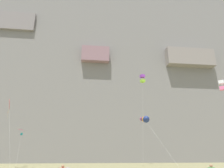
{
  "coord_description": "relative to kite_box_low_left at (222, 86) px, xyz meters",
  "views": [
    {
      "loc": [
        -1.5,
        -8.73,
        2.27
      ],
      "look_at": [
        1.82,
        20.2,
        12.23
      ],
      "focal_mm": 33.07,
      "sensor_mm": 36.0,
      "label": 1
    }
  ],
  "objects": [
    {
      "name": "cliff_face",
      "position": [
        -15.23,
        51.34,
        22.16
      ],
      "size": [
        180.0,
        30.45,
        65.44
      ],
      "color": "slate",
      "rests_on": "ground"
    },
    {
      "name": "kite_box_low_left",
      "position": [
        0.0,
        0.0,
        0.0
      ],
      "size": [
        1.15,
        3.92,
        11.23
      ],
      "color": "white",
      "rests_on": "ground"
    },
    {
      "name": "kite_diamond_mid_center",
      "position": [
        -30.96,
        15.06,
        -0.08
      ],
      "size": [
        2.97,
        3.56,
        11.75
      ],
      "color": "red",
      "rests_on": "ground"
    },
    {
      "name": "kite_windsock_far_left",
      "position": [
        -9.68,
        2.39,
        -4.07
      ],
      "size": [
        3.29,
        7.46,
        7.2
      ],
      "color": "navy",
      "rests_on": "ground"
    },
    {
      "name": "kite_box_near_cliff",
      "position": [
        -3.42,
        24.85,
        9.96
      ],
      "size": [
        1.96,
        2.19,
        21.54
      ],
      "color": "purple",
      "rests_on": "ground"
    },
    {
      "name": "kite_delta_high_center",
      "position": [
        -29.5,
        21.14,
        -4.32
      ],
      "size": [
        1.41,
        2.25,
        6.43
      ],
      "color": "pink",
      "rests_on": "ground"
    }
  ]
}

